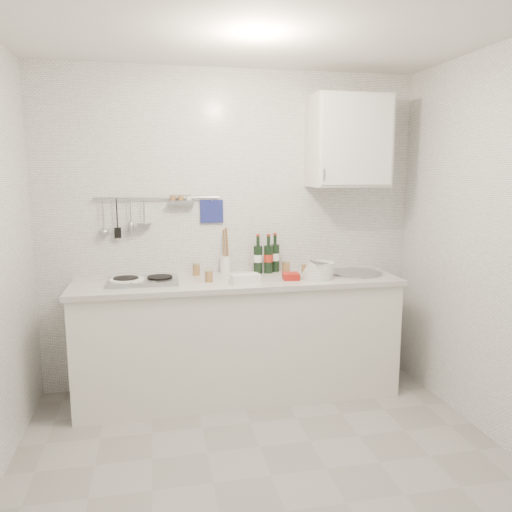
{
  "coord_description": "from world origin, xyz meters",
  "views": [
    {
      "loc": [
        -0.61,
        -2.53,
        1.72
      ],
      "look_at": [
        0.1,
        0.9,
        1.12
      ],
      "focal_mm": 35.0,
      "sensor_mm": 36.0,
      "label": 1
    }
  ],
  "objects_px": {
    "wall_cabinet": "(349,141)",
    "plate_stack_sink": "(319,270)",
    "wine_bottles": "(267,253)",
    "utensil_crock": "(226,262)",
    "plate_stack_hob": "(126,282)"
  },
  "relations": [
    {
      "from": "plate_stack_hob",
      "to": "plate_stack_sink",
      "type": "bearing_deg",
      "value": -2.04
    },
    {
      "from": "wall_cabinet",
      "to": "plate_stack_sink",
      "type": "distance_m",
      "value": 1.04
    },
    {
      "from": "wine_bottles",
      "to": "plate_stack_hob",
      "type": "bearing_deg",
      "value": -168.62
    },
    {
      "from": "wall_cabinet",
      "to": "plate_stack_hob",
      "type": "bearing_deg",
      "value": -175.11
    },
    {
      "from": "wine_bottles",
      "to": "utensil_crock",
      "type": "distance_m",
      "value": 0.34
    },
    {
      "from": "plate_stack_sink",
      "to": "utensil_crock",
      "type": "height_order",
      "value": "utensil_crock"
    },
    {
      "from": "plate_stack_hob",
      "to": "wine_bottles",
      "type": "distance_m",
      "value": 1.11
    },
    {
      "from": "plate_stack_sink",
      "to": "wine_bottles",
      "type": "height_order",
      "value": "wine_bottles"
    },
    {
      "from": "wall_cabinet",
      "to": "plate_stack_sink",
      "type": "height_order",
      "value": "wall_cabinet"
    },
    {
      "from": "plate_stack_hob",
      "to": "wall_cabinet",
      "type": "bearing_deg",
      "value": 4.89
    },
    {
      "from": "plate_stack_hob",
      "to": "utensil_crock",
      "type": "distance_m",
      "value": 0.81
    },
    {
      "from": "wall_cabinet",
      "to": "utensil_crock",
      "type": "relative_size",
      "value": 1.92
    },
    {
      "from": "plate_stack_hob",
      "to": "plate_stack_sink",
      "type": "height_order",
      "value": "plate_stack_sink"
    },
    {
      "from": "plate_stack_hob",
      "to": "wine_bottles",
      "type": "xyz_separation_m",
      "value": [
        1.09,
        0.22,
        0.13
      ]
    },
    {
      "from": "plate_stack_sink",
      "to": "wall_cabinet",
      "type": "bearing_deg",
      "value": 34.44
    }
  ]
}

